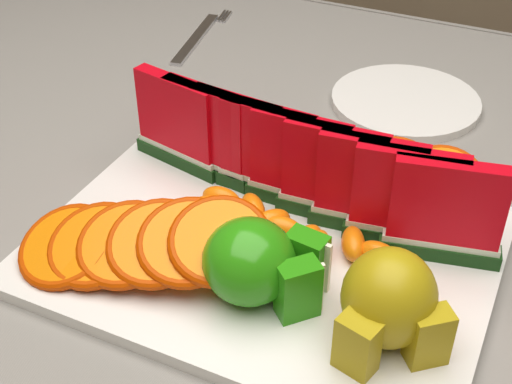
{
  "coord_description": "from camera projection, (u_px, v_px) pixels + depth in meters",
  "views": [
    {
      "loc": [
        0.27,
        -0.52,
        1.19
      ],
      "look_at": [
        0.05,
        -0.06,
        0.81
      ],
      "focal_mm": 50.0,
      "sensor_mm": 36.0,
      "label": 1
    }
  ],
  "objects": [
    {
      "name": "orange_fan_front",
      "position": [
        141.0,
        243.0,
        0.6
      ],
      "size": [
        0.24,
        0.15,
        0.06
      ],
      "color": "#ED3E05",
      "rests_on": "platter"
    },
    {
      "name": "watermelon_row",
      "position": [
        300.0,
        165.0,
        0.66
      ],
      "size": [
        0.39,
        0.07,
        0.1
      ],
      "color": "#10340C",
      "rests_on": "platter"
    },
    {
      "name": "side_plate",
      "position": [
        405.0,
        101.0,
        0.87
      ],
      "size": [
        0.23,
        0.23,
        0.01
      ],
      "color": "silver",
      "rests_on": "tablecloth"
    },
    {
      "name": "platter",
      "position": [
        266.0,
        248.0,
        0.65
      ],
      "size": [
        0.4,
        0.3,
        0.01
      ],
      "color": "silver",
      "rests_on": "tablecloth"
    },
    {
      "name": "pear_cluster",
      "position": [
        389.0,
        303.0,
        0.53
      ],
      "size": [
        0.09,
        0.09,
        0.08
      ],
      "color": "#B3930D",
      "rests_on": "platter"
    },
    {
      "name": "apple_cluster",
      "position": [
        258.0,
        264.0,
        0.57
      ],
      "size": [
        0.11,
        0.1,
        0.07
      ],
      "color": "#29920C",
      "rests_on": "platter"
    },
    {
      "name": "table",
      "position": [
        236.0,
        265.0,
        0.79
      ],
      "size": [
        1.4,
        0.9,
        0.75
      ],
      "color": "#463216",
      "rests_on": "ground"
    },
    {
      "name": "fork",
      "position": [
        199.0,
        36.0,
        1.02
      ],
      "size": [
        0.05,
        0.19,
        0.0
      ],
      "color": "silver",
      "rests_on": "tablecloth"
    },
    {
      "name": "orange_fan_back",
      "position": [
        327.0,
        153.0,
        0.72
      ],
      "size": [
        0.33,
        0.1,
        0.04
      ],
      "color": "#ED3E05",
      "rests_on": "platter"
    },
    {
      "name": "tablecloth",
      "position": [
        235.0,
        221.0,
        0.75
      ],
      "size": [
        1.53,
        1.03,
        0.2
      ],
      "color": "gray",
      "rests_on": "table"
    },
    {
      "name": "tangerine_segments",
      "position": [
        285.0,
        228.0,
        0.64
      ],
      "size": [
        0.21,
        0.07,
        0.02
      ],
      "color": "orange",
      "rests_on": "platter"
    }
  ]
}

